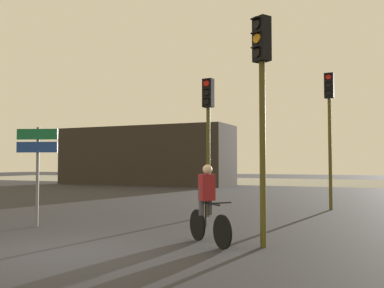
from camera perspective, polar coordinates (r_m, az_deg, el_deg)
name	(u,v)px	position (r m, az deg, el deg)	size (l,w,h in m)	color
ground_plane	(54,254)	(8.41, -17.88, -13.73)	(120.00, 120.00, 0.00)	#28282D
water_strip	(317,182)	(39.62, 16.28, -4.90)	(80.00, 16.00, 0.01)	slate
distant_building	(145,156)	(33.91, -6.32, -1.58)	(13.95, 4.00, 4.51)	#2D2823
traffic_light_far_right	(329,115)	(16.09, 17.86, 3.68)	(0.33, 0.34, 4.89)	#4C4719
traffic_light_near_right	(262,87)	(8.70, 9.30, 7.57)	(0.40, 0.42, 4.58)	#4C4719
traffic_light_center	(208,120)	(13.42, 2.17, 3.20)	(0.34, 0.35, 4.31)	#4C4719
direction_sign_post	(37,158)	(11.91, -19.93, -1.72)	(1.04, 0.41, 2.60)	slate
cyclist	(208,204)	(8.81, 2.10, -7.96)	(1.35, 1.12, 1.62)	black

